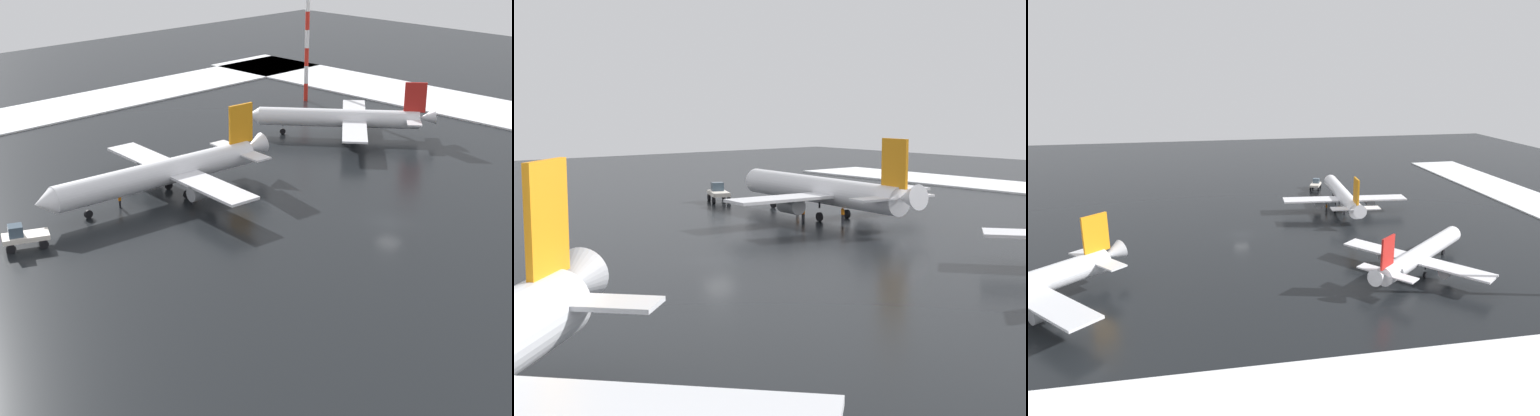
{
  "view_description": "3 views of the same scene",
  "coord_description": "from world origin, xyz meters",
  "views": [
    {
      "loc": [
        -45.29,
        65.65,
        33.09
      ],
      "look_at": [
        8.05,
        12.51,
        2.92
      ],
      "focal_mm": 55.0,
      "sensor_mm": 36.0,
      "label": 1
    },
    {
      "loc": [
        -36.23,
        -51.56,
        12.82
      ],
      "look_at": [
        9.51,
        5.14,
        3.02
      ],
      "focal_mm": 55.0,
      "sensor_mm": 36.0,
      "label": 2
    },
    {
      "loc": [
        -8.65,
        -86.38,
        29.93
      ],
      "look_at": [
        8.61,
        3.35,
        3.66
      ],
      "focal_mm": 35.0,
      "sensor_mm": 36.0,
      "label": 3
    }
  ],
  "objects": [
    {
      "name": "ground_plane",
      "position": [
        0.0,
        0.0,
        0.0
      ],
      "size": [
        240.0,
        240.0,
        0.0
      ],
      "primitive_type": "plane",
      "color": "black"
    },
    {
      "name": "ground_crew_beside_wing",
      "position": [
        19.37,
        11.63,
        0.97
      ],
      "size": [
        0.36,
        0.36,
        1.71
      ],
      "rotation": [
        0.0,
        0.0,
        1.35
      ],
      "color": "black",
      "rests_on": "ground_plane"
    },
    {
      "name": "ground_crew_mid_apron",
      "position": [
        24.25,
        18.2,
        0.97
      ],
      "size": [
        0.36,
        0.36,
        1.71
      ],
      "rotation": [
        0.0,
        0.0,
        0.6
      ],
      "color": "black",
      "rests_on": "ground_plane"
    },
    {
      "name": "pushback_tug",
      "position": [
        22.13,
        31.5,
        1.28
      ],
      "size": [
        3.87,
        5.1,
        2.5
      ],
      "rotation": [
        0.0,
        0.0,
        1.16
      ],
      "color": "silver",
      "rests_on": "ground_plane"
    },
    {
      "name": "airplane_distant_tail",
      "position": [
        23.18,
        12.6,
        3.08
      ],
      "size": [
        26.08,
        31.39,
        9.32
      ],
      "rotation": [
        0.0,
        0.0,
        1.48
      ],
      "color": "white",
      "rests_on": "ground_plane"
    },
    {
      "name": "ground_crew_near_tug",
      "position": [
        22.4,
        8.63,
        0.97
      ],
      "size": [
        0.36,
        0.36,
        1.71
      ],
      "rotation": [
        0.0,
        0.0,
        4.92
      ],
      "color": "black",
      "rests_on": "ground_plane"
    }
  ]
}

